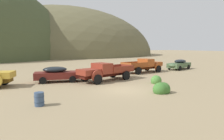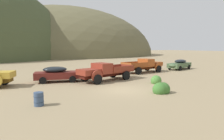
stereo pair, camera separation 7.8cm
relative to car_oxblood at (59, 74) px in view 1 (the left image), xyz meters
name	(u,v)px [view 1 (the left image)]	position (x,y,z in m)	size (l,w,h in m)	color
ground_plane	(123,90)	(3.83, -6.33, -0.82)	(300.00, 300.00, 0.00)	#998460
hill_center	(66,55)	(16.82, 63.51, -0.82)	(77.01, 61.28, 39.80)	brown
car_oxblood	(59,74)	(0.00, 0.00, 0.00)	(5.04, 2.70, 1.57)	maroon
truck_rust_red	(103,72)	(4.07, -1.71, 0.18)	(6.65, 3.61, 1.89)	#42140D
truck_oxide_orange	(145,65)	(12.43, 2.10, 0.18)	(6.42, 3.12, 1.89)	#51220D
car_weathered_green	(179,64)	(19.20, 2.44, 0.00)	(5.28, 3.08, 1.57)	#47603D
oil_drum_by_truck	(39,99)	(-2.93, -7.77, -0.40)	(0.61, 0.61, 0.84)	#384C6B
bush_lone_scrub	(156,81)	(8.29, -5.20, -0.56)	(1.24, 1.00, 1.02)	#4C8438
bush_back_edge	(161,89)	(5.92, -8.60, -0.54)	(1.43, 1.18, 1.08)	#3D702D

